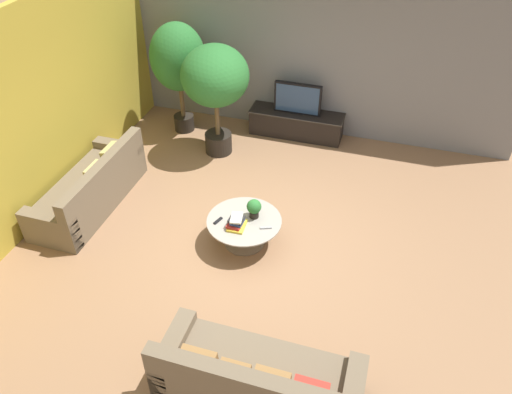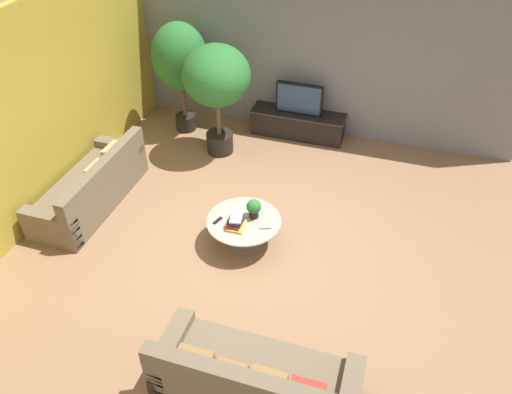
{
  "view_description": "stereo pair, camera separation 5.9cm",
  "coord_description": "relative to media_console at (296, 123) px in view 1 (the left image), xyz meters",
  "views": [
    {
      "loc": [
        1.59,
        -5.1,
        4.94
      ],
      "look_at": [
        -0.05,
        0.22,
        0.55
      ],
      "focal_mm": 35.0,
      "sensor_mm": 36.0,
      "label": 1
    },
    {
      "loc": [
        1.64,
        -5.08,
        4.94
      ],
      "look_at": [
        -0.05,
        0.22,
        0.55
      ],
      "focal_mm": 35.0,
      "sensor_mm": 36.0,
      "label": 2
    }
  ],
  "objects": [
    {
      "name": "coffee_table",
      "position": [
        -0.0,
        -3.1,
        0.05
      ],
      "size": [
        1.05,
        1.05,
        0.41
      ],
      "color": "#756656",
      "rests_on": "ground"
    },
    {
      "name": "remote_silver",
      "position": [
        0.33,
        -3.17,
        0.18
      ],
      "size": [
        0.16,
        0.1,
        0.02
      ],
      "primitive_type": "cube",
      "rotation": [
        0.0,
        0.0,
        -1.18
      ],
      "color": "gray",
      "rests_on": "coffee_table"
    },
    {
      "name": "potted_plant_tabletop",
      "position": [
        0.1,
        -2.99,
        0.33
      ],
      "size": [
        0.21,
        0.21,
        0.29
      ],
      "color": "black",
      "rests_on": "coffee_table"
    },
    {
      "name": "potted_palm_corner",
      "position": [
        -1.19,
        -0.97,
        1.14
      ],
      "size": [
        1.13,
        1.13,
        1.97
      ],
      "color": "black",
      "rests_on": "ground"
    },
    {
      "name": "ground_plane",
      "position": [
        0.1,
        -2.94,
        -0.25
      ],
      "size": [
        24.0,
        24.0,
        0.0
      ],
      "primitive_type": "plane",
      "color": "#8C6647"
    },
    {
      "name": "television",
      "position": [
        0.0,
        -0.0,
        0.51
      ],
      "size": [
        0.86,
        0.13,
        0.58
      ],
      "color": "black",
      "rests_on": "media_console"
    },
    {
      "name": "couch_near_entry",
      "position": [
        0.87,
        -5.32,
        0.04
      ],
      "size": [
        2.1,
        0.84,
        0.84
      ],
      "rotation": [
        0.0,
        0.0,
        3.14
      ],
      "color": "brown",
      "rests_on": "ground"
    },
    {
      "name": "back_wall_stone",
      "position": [
        0.1,
        0.32,
        1.25
      ],
      "size": [
        7.4,
        0.12,
        3.0
      ],
      "primitive_type": "cube",
      "color": "slate",
      "rests_on": "ground"
    },
    {
      "name": "book_stack",
      "position": [
        -0.06,
        -3.25,
        0.24
      ],
      "size": [
        0.24,
        0.3,
        0.16
      ],
      "color": "gold",
      "rests_on": "coffee_table"
    },
    {
      "name": "potted_palm_tall",
      "position": [
        -2.1,
        -0.43,
        1.16
      ],
      "size": [
        0.98,
        0.98,
        2.06
      ],
      "color": "black",
      "rests_on": "ground"
    },
    {
      "name": "side_wall_left",
      "position": [
        -3.16,
        -2.74,
        1.25
      ],
      "size": [
        0.12,
        7.4,
        3.0
      ],
      "primitive_type": "cube",
      "color": "gold",
      "rests_on": "ground"
    },
    {
      "name": "couch_by_wall",
      "position": [
        -2.53,
        -2.97,
        0.04
      ],
      "size": [
        0.84,
        2.15,
        0.84
      ],
      "rotation": [
        0.0,
        0.0,
        -1.57
      ],
      "color": "brown",
      "rests_on": "ground"
    },
    {
      "name": "media_console",
      "position": [
        0.0,
        0.0,
        0.0
      ],
      "size": [
        1.75,
        0.5,
        0.47
      ],
      "color": "black",
      "rests_on": "ground"
    },
    {
      "name": "remote_black",
      "position": [
        -0.34,
        -3.23,
        0.18
      ],
      "size": [
        0.09,
        0.16,
        0.02
      ],
      "primitive_type": "cube",
      "rotation": [
        0.0,
        0.0,
        -0.33
      ],
      "color": "black",
      "rests_on": "coffee_table"
    }
  ]
}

